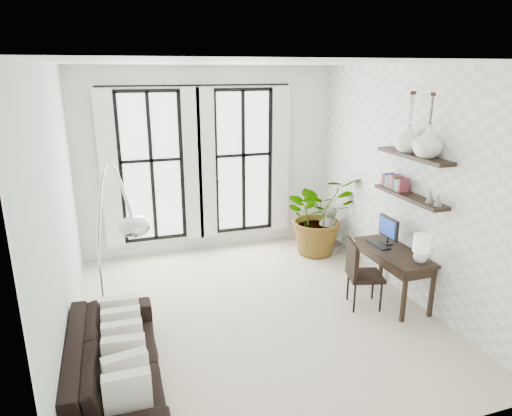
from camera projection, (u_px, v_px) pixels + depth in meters
name	position (u px, v px, depth m)	size (l,w,h in m)	color
floor	(254.00, 312.00, 6.13)	(5.00, 5.00, 0.00)	beige
ceiling	(253.00, 63.00, 5.20)	(5.00, 5.00, 0.00)	white
wall_left	(59.00, 215.00, 5.00)	(5.00, 5.00, 0.00)	#B4C9BC
wall_right	(407.00, 184.00, 6.34)	(5.00, 5.00, 0.00)	white
wall_back	(210.00, 161.00, 7.94)	(4.50, 4.50, 0.00)	white
windows	(199.00, 165.00, 7.83)	(3.26, 0.13, 2.65)	white
wall_shelves	(409.00, 179.00, 6.06)	(0.25, 1.30, 0.60)	black
sofa	(115.00, 365.00, 4.51)	(2.24, 0.88, 0.66)	black
throw_pillows	(124.00, 348.00, 4.49)	(0.40, 1.52, 0.40)	silver
plant	(319.00, 214.00, 7.93)	(1.28, 1.11, 1.42)	#2D7228
desk	(396.00, 255.00, 6.23)	(0.53, 1.26, 1.14)	black
desk_chair	(359.00, 270.00, 6.15)	(0.55, 0.55, 0.94)	black
arc_lamp	(111.00, 206.00, 4.83)	(0.72, 1.78, 2.24)	silver
buddha	(329.00, 232.00, 8.14)	(0.46, 0.46, 0.83)	gray
vase_a	(428.00, 142.00, 5.64)	(0.37, 0.37, 0.38)	white
vase_b	(408.00, 138.00, 6.01)	(0.37, 0.37, 0.38)	white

